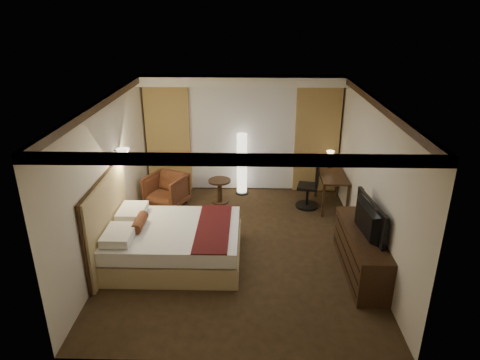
{
  "coord_description": "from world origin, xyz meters",
  "views": [
    {
      "loc": [
        0.17,
        -6.8,
        4.09
      ],
      "look_at": [
        0.0,
        0.4,
        1.15
      ],
      "focal_mm": 32.0,
      "sensor_mm": 36.0,
      "label": 1
    }
  ],
  "objects_px": {
    "dresser": "(361,252)",
    "television": "(364,213)",
    "side_table": "(220,191)",
    "armchair": "(166,189)",
    "desk": "(331,190)",
    "office_chair": "(308,185)",
    "bed": "(175,243)",
    "floor_lamp": "(242,164)"
  },
  "relations": [
    {
      "from": "side_table",
      "to": "dresser",
      "type": "bearing_deg",
      "value": -46.62
    },
    {
      "from": "armchair",
      "to": "side_table",
      "type": "height_order",
      "value": "armchair"
    },
    {
      "from": "bed",
      "to": "side_table",
      "type": "distance_m",
      "value": 2.42
    },
    {
      "from": "office_chair",
      "to": "television",
      "type": "height_order",
      "value": "television"
    },
    {
      "from": "side_table",
      "to": "floor_lamp",
      "type": "bearing_deg",
      "value": 47.98
    },
    {
      "from": "armchair",
      "to": "floor_lamp",
      "type": "relative_size",
      "value": 0.54
    },
    {
      "from": "side_table",
      "to": "television",
      "type": "distance_m",
      "value": 3.69
    },
    {
      "from": "office_chair",
      "to": "television",
      "type": "xyz_separation_m",
      "value": [
        0.54,
        -2.46,
        0.56
      ]
    },
    {
      "from": "office_chair",
      "to": "bed",
      "type": "bearing_deg",
      "value": -125.75
    },
    {
      "from": "floor_lamp",
      "to": "desk",
      "type": "xyz_separation_m",
      "value": [
        1.95,
        -0.65,
        -0.35
      ]
    },
    {
      "from": "bed",
      "to": "side_table",
      "type": "xyz_separation_m",
      "value": [
        0.6,
        2.35,
        -0.05
      ]
    },
    {
      "from": "side_table",
      "to": "office_chair",
      "type": "bearing_deg",
      "value": -5.05
    },
    {
      "from": "armchair",
      "to": "desk",
      "type": "distance_m",
      "value": 3.59
    },
    {
      "from": "bed",
      "to": "television",
      "type": "xyz_separation_m",
      "value": [
        3.06,
        -0.28,
        0.76
      ]
    },
    {
      "from": "dresser",
      "to": "television",
      "type": "distance_m",
      "value": 0.71
    },
    {
      "from": "office_chair",
      "to": "television",
      "type": "relative_size",
      "value": 0.88
    },
    {
      "from": "bed",
      "to": "television",
      "type": "relative_size",
      "value": 1.86
    },
    {
      "from": "office_chair",
      "to": "dresser",
      "type": "xyz_separation_m",
      "value": [
        0.57,
        -2.46,
        -0.15
      ]
    },
    {
      "from": "dresser",
      "to": "office_chair",
      "type": "bearing_deg",
      "value": 102.97
    },
    {
      "from": "dresser",
      "to": "floor_lamp",
      "type": "bearing_deg",
      "value": 122.35
    },
    {
      "from": "bed",
      "to": "desk",
      "type": "bearing_deg",
      "value": 36.24
    },
    {
      "from": "armchair",
      "to": "floor_lamp",
      "type": "xyz_separation_m",
      "value": [
        1.63,
        0.72,
        0.33
      ]
    },
    {
      "from": "bed",
      "to": "armchair",
      "type": "height_order",
      "value": "armchair"
    },
    {
      "from": "bed",
      "to": "dresser",
      "type": "height_order",
      "value": "dresser"
    },
    {
      "from": "bed",
      "to": "dresser",
      "type": "distance_m",
      "value": 3.1
    },
    {
      "from": "floor_lamp",
      "to": "television",
      "type": "relative_size",
      "value": 1.23
    },
    {
      "from": "armchair",
      "to": "side_table",
      "type": "relative_size",
      "value": 1.46
    },
    {
      "from": "floor_lamp",
      "to": "office_chair",
      "type": "distance_m",
      "value": 1.61
    },
    {
      "from": "side_table",
      "to": "television",
      "type": "height_order",
      "value": "television"
    },
    {
      "from": "floor_lamp",
      "to": "dresser",
      "type": "height_order",
      "value": "floor_lamp"
    },
    {
      "from": "floor_lamp",
      "to": "desk",
      "type": "distance_m",
      "value": 2.09
    },
    {
      "from": "desk",
      "to": "dresser",
      "type": "height_order",
      "value": "desk"
    },
    {
      "from": "bed",
      "to": "television",
      "type": "bearing_deg",
      "value": -5.31
    },
    {
      "from": "dresser",
      "to": "armchair",
      "type": "bearing_deg",
      "value": 146.05
    },
    {
      "from": "office_chair",
      "to": "dresser",
      "type": "height_order",
      "value": "office_chair"
    },
    {
      "from": "armchair",
      "to": "television",
      "type": "height_order",
      "value": "television"
    },
    {
      "from": "dresser",
      "to": "television",
      "type": "height_order",
      "value": "television"
    },
    {
      "from": "desk",
      "to": "office_chair",
      "type": "xyz_separation_m",
      "value": [
        -0.52,
        -0.05,
        0.15
      ]
    },
    {
      "from": "armchair",
      "to": "desk",
      "type": "relative_size",
      "value": 0.69
    },
    {
      "from": "bed",
      "to": "office_chair",
      "type": "xyz_separation_m",
      "value": [
        2.52,
        2.18,
        0.2
      ]
    },
    {
      "from": "bed",
      "to": "office_chair",
      "type": "height_order",
      "value": "office_chair"
    },
    {
      "from": "armchair",
      "to": "television",
      "type": "bearing_deg",
      "value": -10.11
    }
  ]
}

